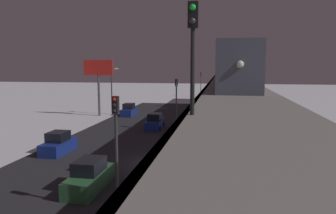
{
  "coord_description": "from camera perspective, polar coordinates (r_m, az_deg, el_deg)",
  "views": [
    {
      "loc": [
        -5.51,
        24.89,
        7.97
      ],
      "look_at": [
        1.19,
        -14.49,
        2.81
      ],
      "focal_mm": 34.09,
      "sensor_mm": 36.0,
      "label": 1
    }
  ],
  "objects": [
    {
      "name": "ground_plane",
      "position": [
        26.71,
        -2.74,
        -10.0
      ],
      "size": [
        240.0,
        240.0,
        0.0
      ],
      "primitive_type": "plane",
      "color": "white"
    },
    {
      "name": "avenue_asphalt",
      "position": [
        28.59,
        -14.87,
        -9.07
      ],
      "size": [
        11.0,
        83.97,
        0.01
      ],
      "primitive_type": "cube",
      "color": "#28282D",
      "rests_on": "ground_plane"
    },
    {
      "name": "elevated_railway",
      "position": [
        25.04,
        11.73,
        1.3
      ],
      "size": [
        5.0,
        83.97,
        6.2
      ],
      "color": "gray",
      "rests_on": "ground_plane"
    },
    {
      "name": "subway_train",
      "position": [
        47.05,
        10.99,
        7.24
      ],
      "size": [
        2.94,
        55.47,
        3.4
      ],
      "color": "#4C5160",
      "rests_on": "elevated_railway"
    },
    {
      "name": "rail_signal",
      "position": [
        11.54,
        4.46,
        12.09
      ],
      "size": [
        0.36,
        0.41,
        4.0
      ],
      "color": "black",
      "rests_on": "elevated_railway"
    },
    {
      "name": "sedan_blue",
      "position": [
        40.74,
        -2.37,
        -2.8
      ],
      "size": [
        1.91,
        4.12,
        1.97
      ],
      "rotation": [
        0.0,
        0.0,
        3.14
      ],
      "color": "navy",
      "rests_on": "ground_plane"
    },
    {
      "name": "sedan_green_2",
      "position": [
        21.82,
        -13.85,
        -12.05
      ],
      "size": [
        1.8,
        4.7,
        1.97
      ],
      "rotation": [
        0.0,
        0.0,
        3.14
      ],
      "color": "#2D6038",
      "rests_on": "ground_plane"
    },
    {
      "name": "sedan_blue_2",
      "position": [
        51.82,
        -7.01,
        -0.64
      ],
      "size": [
        1.8,
        4.0,
        1.97
      ],
      "color": "navy",
      "rests_on": "ground_plane"
    },
    {
      "name": "sedan_blue_3",
      "position": [
        31.24,
        -19.01,
        -6.31
      ],
      "size": [
        1.8,
        4.1,
        1.97
      ],
      "color": "navy",
      "rests_on": "ground_plane"
    },
    {
      "name": "traffic_light_near",
      "position": [
        17.17,
        -9.26,
        -5.43
      ],
      "size": [
        0.32,
        0.44,
        6.4
      ],
      "color": "#2D2D2D",
      "rests_on": "ground_plane"
    },
    {
      "name": "traffic_light_mid",
      "position": [
        38.83,
        1.5,
        1.79
      ],
      "size": [
        0.32,
        0.44,
        6.4
      ],
      "color": "#2D2D2D",
      "rests_on": "ground_plane"
    },
    {
      "name": "traffic_light_far",
      "position": [
        61.05,
        4.5,
        3.8
      ],
      "size": [
        0.32,
        0.44,
        6.4
      ],
      "color": "#2D2D2D",
      "rests_on": "ground_plane"
    },
    {
      "name": "traffic_light_distant",
      "position": [
        83.38,
        5.9,
        4.73
      ],
      "size": [
        0.32,
        0.44,
        6.4
      ],
      "color": "#2D2D2D",
      "rests_on": "ground_plane"
    },
    {
      "name": "commercial_billboard",
      "position": [
        51.89,
        -12.35,
        5.94
      ],
      "size": [
        4.8,
        0.36,
        8.9
      ],
      "color": "#4C4C51",
      "rests_on": "ground_plane"
    },
    {
      "name": "street_lamp_far",
      "position": [
        53.02,
        -9.83,
        3.85
      ],
      "size": [
        1.35,
        0.44,
        7.65
      ],
      "color": "#38383D",
      "rests_on": "ground_plane"
    }
  ]
}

